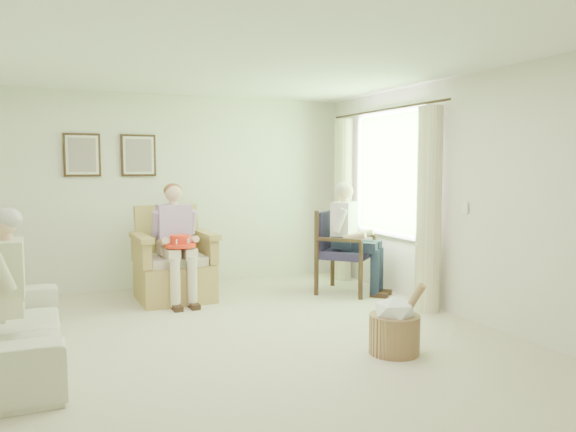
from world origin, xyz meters
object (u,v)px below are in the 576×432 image
object	(u,v)px
sofa	(6,327)
person_sofa	(2,282)
wood_armchair	(342,248)
wicker_armchair	(174,270)
red_hat	(180,242)
person_dark	(349,229)
person_wicker	(176,234)
hatbox	(395,325)

from	to	relation	value
sofa	person_sofa	xyz separation A→B (m)	(0.00, -0.21, 0.42)
wood_armchair	sofa	bearing A→B (deg)	156.28
wicker_armchair	red_hat	world-z (taller)	wicker_armchair
person_sofa	wood_armchair	bearing A→B (deg)	111.24
person_dark	person_wicker	bearing A→B (deg)	125.61
red_hat	hatbox	size ratio (longest dim) A/B	0.57
person_wicker	hatbox	world-z (taller)	person_wicker
wicker_armchair	red_hat	bearing A→B (deg)	-90.32
red_hat	sofa	bearing A→B (deg)	-141.79
red_hat	person_wicker	bearing A→B (deg)	91.58
person_sofa	hatbox	xyz separation A→B (m)	(3.10, -0.83, -0.49)
person_wicker	person_dark	distance (m)	2.18
person_wicker	person_dark	world-z (taller)	person_dark
wicker_armchair	person_dark	size ratio (longest dim) A/B	0.82
wood_armchair	person_sofa	xyz separation A→B (m)	(-3.90, -1.53, 0.16)
hatbox	wicker_armchair	bearing A→B (deg)	115.47
person_wicker	red_hat	xyz separation A→B (m)	(0.01, -0.20, -0.08)
wicker_armchair	wood_armchair	distance (m)	2.18
person_sofa	hatbox	bearing A→B (deg)	74.82
wood_armchair	person_sofa	bearing A→B (deg)	159.01
wood_armchair	person_dark	xyz separation A→B (m)	(0.00, -0.17, 0.26)
person_wicker	red_hat	bearing A→B (deg)	-89.64
sofa	red_hat	bearing A→B (deg)	-51.79
red_hat	wood_armchair	bearing A→B (deg)	-2.12
hatbox	wood_armchair	bearing A→B (deg)	71.25
wood_armchair	person_sofa	world-z (taller)	person_sofa
person_wicker	wood_armchair	bearing A→B (deg)	-8.70
person_dark	wicker_armchair	bearing A→B (deg)	121.78
wicker_armchair	wood_armchair	world-z (taller)	wicker_armchair
person_wicker	person_sofa	world-z (taller)	person_wicker
person_dark	red_hat	xyz separation A→B (m)	(-2.13, 0.25, -0.09)
person_dark	person_sofa	size ratio (longest dim) A/B	1.09
sofa	person_sofa	distance (m)	0.47
wood_armchair	sofa	world-z (taller)	wood_armchair
wood_armchair	person_dark	size ratio (longest dim) A/B	0.74
hatbox	sofa	bearing A→B (deg)	161.43
sofa	hatbox	xyz separation A→B (m)	(3.10, -1.04, -0.07)
wood_armchair	person_dark	bearing A→B (deg)	-132.40
wicker_armchair	person_dark	xyz separation A→B (m)	(2.13, -0.60, 0.47)
wood_armchair	red_hat	xyz separation A→B (m)	(-2.13, 0.08, 0.18)
person_wicker	hatbox	size ratio (longest dim) A/B	2.16
wicker_armchair	sofa	xyz separation A→B (m)	(-1.77, -1.75, -0.05)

